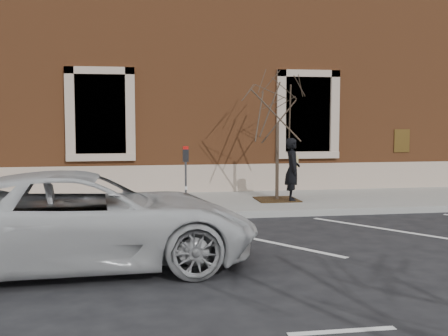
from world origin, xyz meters
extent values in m
plane|color=#28282B|center=(0.00, 0.00, 0.00)|extent=(120.00, 120.00, 0.00)
cube|color=#9A9791|center=(0.00, 1.75, 0.07)|extent=(40.00, 3.50, 0.15)
cube|color=#9E9E99|center=(0.00, -0.05, 0.07)|extent=(40.00, 0.12, 0.15)
cube|color=brown|center=(0.00, 7.75, 4.00)|extent=(40.00, 8.50, 8.00)
cube|color=tan|center=(0.00, 3.53, 0.55)|extent=(40.00, 0.06, 0.80)
cube|color=black|center=(-3.00, 3.65, 2.40)|extent=(1.40, 0.30, 2.20)
cube|color=tan|center=(-3.00, 3.48, 1.20)|extent=(1.90, 0.20, 0.20)
cube|color=black|center=(3.00, 3.65, 2.40)|extent=(1.40, 0.30, 2.20)
cube|color=tan|center=(3.00, 3.48, 1.20)|extent=(1.90, 0.20, 0.20)
imported|color=black|center=(1.92, 1.37, 0.97)|extent=(0.51, 0.66, 1.63)
cylinder|color=#595B60|center=(-0.92, 0.51, 0.71)|extent=(0.05, 0.05, 1.12)
cube|color=black|center=(-0.92, 0.51, 1.42)|extent=(0.13, 0.10, 0.29)
cube|color=red|center=(-0.92, 0.51, 1.59)|extent=(0.12, 0.10, 0.07)
cube|color=white|center=(-0.92, 0.46, 0.65)|extent=(0.06, 0.00, 0.08)
cube|color=#3F2C14|center=(1.57, 1.61, 0.16)|extent=(1.07, 1.07, 0.03)
cylinder|color=#403526|center=(1.57, 1.61, 1.16)|extent=(0.09, 0.09, 2.01)
imported|color=silver|center=(-2.91, -3.86, 0.74)|extent=(5.45, 2.77, 1.48)
camera|label=1|loc=(-2.21, -12.51, 2.26)|focal=45.00mm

